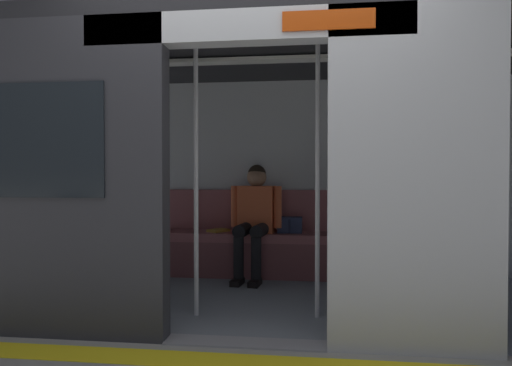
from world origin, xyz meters
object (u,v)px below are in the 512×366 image
Objects in this scene: person_seated at (255,213)px; grab_pole_far at (318,180)px; train_car at (255,131)px; grab_pole_door at (196,179)px; bench_seat at (273,243)px; handbag at (290,225)px; book at (218,230)px.

person_seated is 0.57× the size of grab_pole_far.
train_car is 3.02× the size of grab_pole_door.
person_seated reaches higher than bench_seat.
bench_seat is 0.27m from handbag.
grab_pole_door reaches higher than handbag.
grab_pole_far is at bearing -175.88° from grab_pole_door.
train_car is 0.83m from grab_pole_far.
train_car is 0.79m from grab_pole_door.
grab_pole_far is (-0.93, -0.07, 0.00)m from grab_pole_door.
train_car is at bearing 97.45° from person_seated.
bench_seat is 2.07× the size of person_seated.
grab_pole_far is at bearing 138.93° from train_car.
bench_seat is 1.65m from grab_pole_door.
grab_pole_door is at bearing 71.91° from bench_seat.
person_seated is 0.57× the size of grab_pole_door.
grab_pole_far is (-0.65, 1.31, 0.37)m from person_seated.
person_seated reaches higher than book.
train_car is at bearing -41.07° from grab_pole_far.
book is (0.60, -0.05, 0.12)m from bench_seat.
train_car is at bearing 153.16° from book.
handbag reaches higher than book.
grab_pole_door is 0.93m from grab_pole_far.
bench_seat is at bearing -150.55° from book.
person_seated is at bearing -82.55° from train_car.
handbag is at bearing -113.56° from grab_pole_door.
book is 1.59m from grab_pole_door.
book is at bearing 0.11° from handbag.
person_seated is 4.61× the size of handbag.
train_car reaches higher than grab_pole_door.
book is at bearing -13.51° from person_seated.
grab_pole_door is at bearing 54.41° from train_car.
bench_seat is 0.61m from book.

